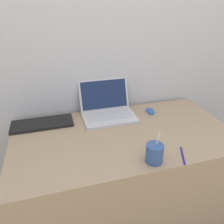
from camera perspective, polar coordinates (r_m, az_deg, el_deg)
wall_back at (r=1.57m, az=-1.35°, el=18.76°), size 7.00×0.04×2.50m
desk at (r=1.61m, az=2.94°, el=-16.64°), size 1.38×0.74×0.73m
laptop at (r=1.56m, az=-1.16°, el=0.81°), size 0.37×0.31×0.23m
drink_cup at (r=1.15m, az=11.03°, el=-10.47°), size 0.09×0.09×0.18m
computer_mouse at (r=1.63m, az=9.96°, el=0.19°), size 0.06×0.10×0.03m
external_keyboard at (r=1.53m, az=-17.72°, el=-2.91°), size 0.40×0.16×0.02m
pen at (r=1.25m, az=17.99°, el=-10.72°), size 0.07×0.13×0.01m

